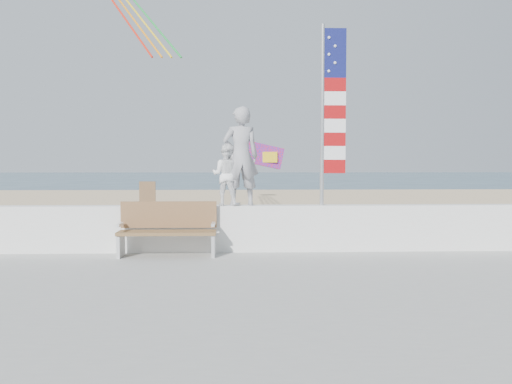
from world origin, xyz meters
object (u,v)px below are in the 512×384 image
at_px(child, 226,175).
at_px(bench, 168,228).
at_px(flag, 329,107).
at_px(adult, 241,156).

xyz_separation_m(child, bench, (-1.08, -0.45, -0.99)).
bearing_deg(bench, flag, 8.40).
bearing_deg(child, bench, 38.39).
bearing_deg(adult, child, -6.69).
distance_m(child, flag, 2.39).
height_order(adult, child, adult).
relative_size(adult, child, 1.60).
bearing_deg(child, adult, -164.34).
distance_m(child, bench, 1.54).
distance_m(adult, child, 0.46).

